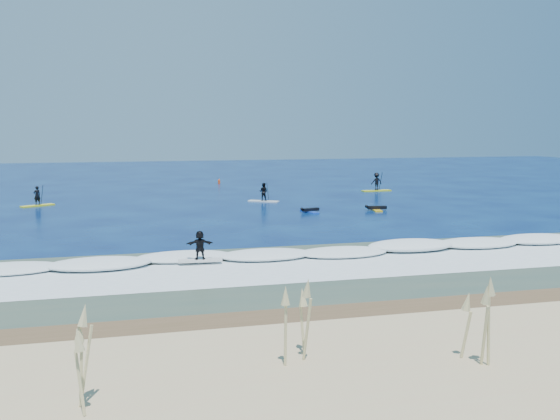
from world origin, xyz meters
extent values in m
plane|color=#030D3F|center=(0.00, 0.00, 0.00)|extent=(160.00, 160.00, 0.00)
cube|color=tan|center=(0.00, -27.00, 0.00)|extent=(90.00, 7.00, 2.00)
cube|color=brown|center=(0.00, -21.50, 0.00)|extent=(90.00, 5.00, 0.08)
cube|color=#35493C|center=(0.00, -14.00, 0.01)|extent=(90.00, 13.00, 0.01)
cube|color=white|center=(0.00, -10.00, 0.00)|extent=(40.00, 6.00, 0.30)
cube|color=silver|center=(0.00, -13.00, 0.00)|extent=(34.00, 5.00, 0.02)
cube|color=yellow|center=(-16.61, 14.39, 0.05)|extent=(2.67, 2.03, 0.09)
imported|color=black|center=(-16.61, 14.39, 0.87)|extent=(0.68, 0.62, 1.57)
cylinder|color=black|center=(-16.26, 14.61, 0.82)|extent=(0.37, 0.55, 1.83)
cube|color=black|center=(-16.26, 14.61, -0.05)|extent=(0.11, 0.03, 0.27)
cube|color=white|center=(2.14, 12.67, 0.05)|extent=(2.65, 2.05, 0.09)
imported|color=black|center=(2.14, 12.67, 0.87)|extent=(0.96, 0.91, 1.56)
cylinder|color=black|center=(2.48, 12.44, 0.82)|extent=(0.38, 0.55, 1.82)
cube|color=black|center=(2.48, 12.44, -0.05)|extent=(0.11, 0.03, 0.27)
cube|color=yellow|center=(15.28, 18.63, 0.05)|extent=(3.15, 1.03, 0.10)
imported|color=black|center=(15.28, 18.63, 0.99)|extent=(1.20, 0.76, 1.78)
cylinder|color=black|center=(15.75, 18.67, 0.93)|extent=(0.11, 0.71, 2.08)
cube|color=black|center=(15.75, 18.67, -0.05)|extent=(0.12, 0.03, 0.31)
cube|color=yellow|center=(9.42, 5.03, 0.05)|extent=(0.91, 2.23, 0.10)
cube|color=black|center=(9.52, 5.02, 0.23)|extent=(1.54, 0.62, 0.25)
sphere|color=black|center=(8.68, 5.15, 0.33)|extent=(0.25, 0.25, 0.25)
cube|color=blue|center=(4.04, 5.21, 0.05)|extent=(1.00, 2.07, 0.10)
cube|color=black|center=(4.13, 5.23, 0.21)|extent=(1.43, 0.69, 0.23)
sphere|color=black|center=(3.37, 5.04, 0.30)|extent=(0.23, 0.23, 0.23)
cube|color=silver|center=(-6.36, -10.86, 0.20)|extent=(2.10, 0.67, 0.11)
imported|color=black|center=(-6.36, -10.86, 0.96)|extent=(1.31, 0.48, 1.39)
cylinder|color=#FF4816|center=(1.01, 30.47, 0.22)|extent=(0.27, 0.27, 0.43)
cone|color=#FF4816|center=(1.01, 30.47, 0.54)|extent=(0.19, 0.19, 0.21)
camera|label=1|loc=(-9.92, -39.99, 6.53)|focal=40.00mm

